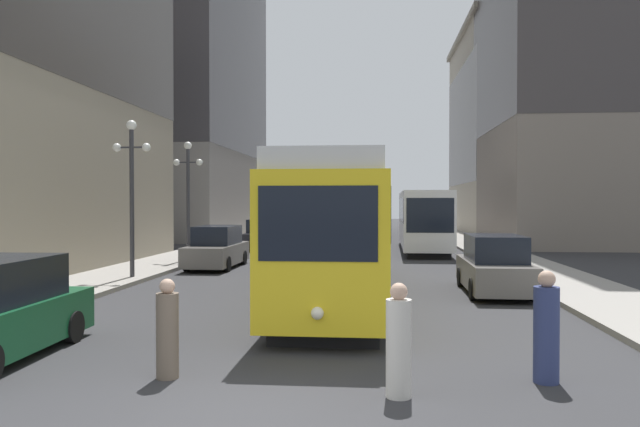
{
  "coord_description": "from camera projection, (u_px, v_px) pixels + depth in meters",
  "views": [
    {
      "loc": [
        1.62,
        -7.83,
        2.83
      ],
      "look_at": [
        0.17,
        7.79,
        2.55
      ],
      "focal_mm": 34.3,
      "sensor_mm": 36.0,
      "label": 1
    }
  ],
  "objects": [
    {
      "name": "streetcar",
      "position": [
        342.0,
        227.0,
        18.51
      ],
      "size": [
        2.7,
        14.86,
        3.89
      ],
      "rotation": [
        0.0,
        0.0,
        -0.0
      ],
      "color": "black",
      "rests_on": "ground"
    },
    {
      "name": "pedestrian_on_sidewalk",
      "position": [
        399.0,
        344.0,
        8.85
      ],
      "size": [
        0.37,
        0.37,
        1.67
      ],
      "rotation": [
        0.0,
        0.0,
        3.77
      ],
      "color": "beige",
      "rests_on": "ground"
    },
    {
      "name": "pedestrian_crossing_far",
      "position": [
        167.0,
        332.0,
        9.82
      ],
      "size": [
        0.36,
        0.36,
        1.61
      ],
      "rotation": [
        0.0,
        0.0,
        5.64
      ],
      "color": "#6B5B4C",
      "rests_on": "ground"
    },
    {
      "name": "building_right_midblock",
      "position": [
        585.0,
        3.0,
        42.11
      ],
      "size": [
        13.12,
        16.37,
        32.26
      ],
      "color": "slate",
      "rests_on": "ground"
    },
    {
      "name": "building_right_corner",
      "position": [
        527.0,
        130.0,
        57.73
      ],
      "size": [
        12.93,
        19.14,
        18.9
      ],
      "color": "#B2A893",
      "rests_on": "ground"
    },
    {
      "name": "parked_car_left_far",
      "position": [
        263.0,
        235.0,
        37.13
      ],
      "size": [
        1.98,
        4.77,
        1.82
      ],
      "rotation": [
        0.0,
        0.0,
        0.02
      ],
      "color": "black",
      "rests_on": "ground"
    },
    {
      "name": "transit_bus",
      "position": [
        423.0,
        218.0,
        36.14
      ],
      "size": [
        2.84,
        12.91,
        3.45
      ],
      "rotation": [
        0.0,
        0.0,
        -0.02
      ],
      "color": "black",
      "rests_on": "ground"
    },
    {
      "name": "sidewalk_left",
      "position": [
        254.0,
        237.0,
        48.57
      ],
      "size": [
        3.07,
        120.0,
        0.15
      ],
      "primitive_type": "cube",
      "color": "gray",
      "rests_on": "ground"
    },
    {
      "name": "pedestrian_crossing_near",
      "position": [
        546.0,
        330.0,
        9.57
      ],
      "size": [
        0.4,
        0.4,
        1.76
      ],
      "rotation": [
        0.0,
        0.0,
        4.93
      ],
      "color": "navy",
      "rests_on": "ground"
    },
    {
      "name": "ground_plane",
      "position": [
        252.0,
        418.0,
        8.0
      ],
      "size": [
        200.0,
        200.0,
        0.0
      ],
      "primitive_type": "plane",
      "color": "#303033"
    },
    {
      "name": "lamp_post_left_far",
      "position": [
        188.0,
        182.0,
        28.6
      ],
      "size": [
        1.41,
        0.36,
        5.53
      ],
      "color": "#333338",
      "rests_on": "sidewalk_left"
    },
    {
      "name": "parked_car_right_far",
      "position": [
        495.0,
        266.0,
        18.97
      ],
      "size": [
        1.94,
        4.69,
        1.82
      ],
      "rotation": [
        0.0,
        0.0,
        3.13
      ],
      "color": "black",
      "rests_on": "ground"
    },
    {
      "name": "lamp_post_left_near",
      "position": [
        132.0,
        174.0,
        22.02
      ],
      "size": [
        1.41,
        0.36,
        5.65
      ],
      "color": "#333338",
      "rests_on": "sidewalk_left"
    },
    {
      "name": "sidewalk_right",
      "position": [
        461.0,
        238.0,
        47.07
      ],
      "size": [
        3.07,
        120.0,
        0.15
      ],
      "primitive_type": "cube",
      "color": "gray",
      "rests_on": "ground"
    },
    {
      "name": "building_left_midblock",
      "position": [
        183.0,
        65.0,
        52.22
      ],
      "size": [
        11.04,
        21.84,
        28.37
      ],
      "color": "gray",
      "rests_on": "ground"
    },
    {
      "name": "parked_car_left_near",
      "position": [
        217.0,
        248.0,
        26.51
      ],
      "size": [
        1.92,
        4.85,
        1.82
      ],
      "rotation": [
        0.0,
        0.0,
        -0.01
      ],
      "color": "black",
      "rests_on": "ground"
    }
  ]
}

